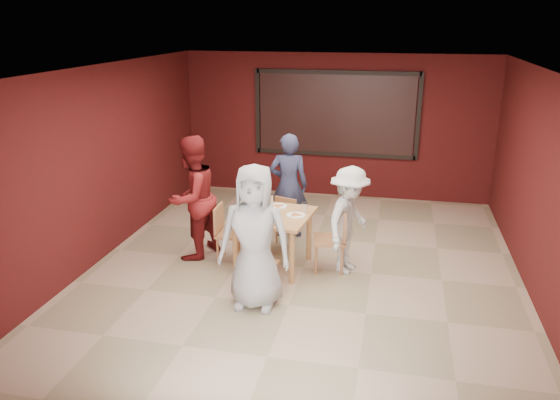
% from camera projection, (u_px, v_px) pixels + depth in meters
% --- Properties ---
extents(floor, '(7.00, 7.00, 0.00)m').
position_uv_depth(floor, '(304.00, 267.00, 7.87)').
color(floor, tan).
rests_on(floor, ground).
extents(window_blinds, '(3.00, 0.02, 1.50)m').
position_uv_depth(window_blinds, '(336.00, 114.00, 10.54)').
color(window_blinds, black).
extents(dining_table, '(1.14, 1.14, 0.96)m').
position_uv_depth(dining_table, '(273.00, 221.00, 7.67)').
color(dining_table, tan).
rests_on(dining_table, floor).
extents(chair_front, '(0.42, 0.42, 0.78)m').
position_uv_depth(chair_front, '(260.00, 263.00, 6.97)').
color(chair_front, '#AC6E43').
rests_on(chair_front, floor).
extents(chair_back, '(0.48, 0.48, 0.78)m').
position_uv_depth(chair_back, '(282.00, 220.00, 8.43)').
color(chair_back, '#AC6E43').
rests_on(chair_back, floor).
extents(chair_left, '(0.41, 0.41, 0.84)m').
position_uv_depth(chair_left, '(226.00, 230.00, 7.97)').
color(chair_left, '#AC6E43').
rests_on(chair_left, floor).
extents(chair_right, '(0.50, 0.50, 0.92)m').
position_uv_depth(chair_right, '(335.00, 236.00, 7.64)').
color(chair_right, '#AC6E43').
rests_on(chair_right, floor).
extents(diner_front, '(0.89, 0.59, 1.81)m').
position_uv_depth(diner_front, '(255.00, 237.00, 6.57)').
color(diner_front, '#AAAAAA').
rests_on(diner_front, floor).
extents(diner_back, '(0.68, 0.50, 1.71)m').
position_uv_depth(diner_back, '(289.00, 186.00, 8.78)').
color(diner_back, '#2F3453').
rests_on(diner_back, floor).
extents(diner_left, '(0.96, 1.08, 1.84)m').
position_uv_depth(diner_left, '(192.00, 198.00, 7.97)').
color(diner_left, maroon).
rests_on(diner_left, floor).
extents(diner_right, '(0.85, 1.11, 1.52)m').
position_uv_depth(diner_right, '(349.00, 220.00, 7.54)').
color(diner_right, silver).
rests_on(diner_right, floor).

